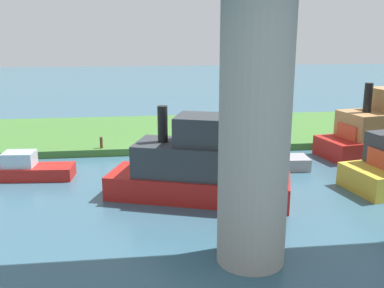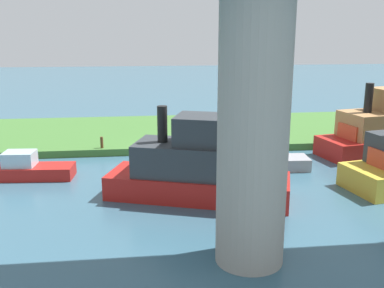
% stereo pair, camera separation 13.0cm
% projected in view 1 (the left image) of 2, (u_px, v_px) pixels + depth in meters
% --- Properties ---
extents(ground_plane, '(160.00, 160.00, 0.00)m').
position_uv_depth(ground_plane, '(171.00, 155.00, 30.62)').
color(ground_plane, '#386075').
extents(grassy_bank, '(80.00, 12.00, 0.50)m').
position_uv_depth(grassy_bank, '(165.00, 132.00, 36.33)').
color(grassy_bank, '#427533').
rests_on(grassy_bank, ground).
extents(bridge_pylon, '(2.50, 2.50, 10.11)m').
position_uv_depth(bridge_pylon, '(255.00, 127.00, 15.34)').
color(bridge_pylon, '#9E998E').
rests_on(bridge_pylon, ground).
extents(person_on_bank, '(0.44, 0.44, 1.39)m').
position_uv_depth(person_on_bank, '(218.00, 132.00, 32.10)').
color(person_on_bank, '#2D334C').
rests_on(person_on_bank, grassy_bank).
extents(mooring_post, '(0.20, 0.20, 0.78)m').
position_uv_depth(mooring_post, '(101.00, 143.00, 30.30)').
color(mooring_post, brown).
rests_on(mooring_post, grassy_bank).
extents(motorboat_white, '(9.65, 5.83, 4.68)m').
position_uv_depth(motorboat_white, '(205.00, 165.00, 22.31)').
color(motorboat_white, red).
rests_on(motorboat_white, ground).
extents(skiff_small, '(4.94, 2.05, 1.61)m').
position_uv_depth(skiff_small, '(266.00, 160.00, 27.34)').
color(skiff_small, '#99999E').
rests_on(skiff_small, ground).
extents(motorboat_red, '(4.87, 2.05, 1.58)m').
position_uv_depth(motorboat_red, '(29.00, 169.00, 25.60)').
color(motorboat_red, red).
rests_on(motorboat_red, ground).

